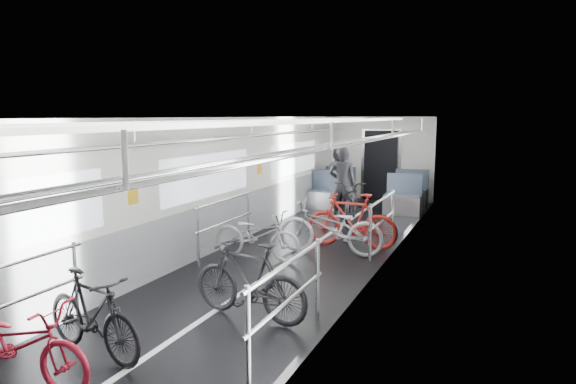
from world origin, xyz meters
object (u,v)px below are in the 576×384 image
bike_right_mid (330,227)px  person_standing (342,184)px  bike_aisle (352,201)px  person_seated (337,177)px  bike_left_near (18,344)px  bike_left_mid (92,314)px  bike_right_near (249,280)px  bike_right_far (351,220)px  bike_left_far (257,235)px

bike_right_mid → person_standing: (-0.65, 2.85, 0.38)m
bike_aisle → person_seated: (-1.00, 2.06, 0.29)m
bike_left_near → person_seated: (-0.18, 10.14, 0.39)m
bike_left_mid → bike_right_near: bike_right_near is taller
bike_left_near → bike_left_mid: size_ratio=1.04×
bike_aisle → person_standing: bearing=149.2°
bike_left_near → bike_right_near: bearing=-33.5°
bike_right_near → bike_right_far: size_ratio=0.93×
bike_left_mid → person_seated: 9.44m
bike_aisle → person_seated: person_seated is taller
person_standing → bike_aisle: bearing=148.6°
person_standing → bike_left_far: bearing=72.6°
bike_left_near → bike_right_far: (1.41, 5.93, 0.11)m
person_seated → bike_aisle: bearing=115.7°
bike_left_mid → bike_aisle: 7.39m
bike_left_near → bike_left_far: (0.13, 4.59, 0.02)m
bike_left_mid → person_seated: person_seated is taller
bike_left_far → person_standing: bearing=-5.7°
bike_right_near → bike_aisle: bike_aisle is taller
bike_left_near → person_standing: size_ratio=0.89×
bike_right_far → person_standing: 2.43m
bike_right_far → person_standing: person_standing is taller
bike_left_near → person_standing: (0.55, 8.18, 0.46)m
person_standing → person_seated: size_ratio=1.09×
bike_right_mid → bike_left_far: bearing=-61.0°
bike_right_near → person_seated: 8.06m
bike_right_far → bike_aisle: (-0.60, 2.15, -0.02)m
bike_left_near → bike_left_mid: (0.18, 0.72, 0.04)m
bike_left_near → bike_aisle: size_ratio=0.81×
person_seated → bike_right_near: bearing=99.7°
bike_aisle → bike_right_far: bearing=-84.6°
bike_left_mid → bike_left_far: bike_left_mid is taller
bike_left_near → bike_right_far: bike_right_far is taller
bike_left_near → bike_right_mid: size_ratio=0.83×
bike_right_mid → person_standing: size_ratio=1.07×
bike_right_near → bike_left_far: bearing=-148.1°
bike_left_mid → bike_right_mid: bearing=0.1°
bike_left_far → bike_right_mid: 1.30m
bike_right_near → bike_right_far: 3.73m
bike_right_mid → bike_right_far: 0.64m
bike_right_near → bike_aisle: 5.88m
bike_left_mid → bike_right_near: bearing=-21.7°
bike_right_far → bike_aisle: size_ratio=0.90×
bike_left_far → bike_right_far: size_ratio=0.94×
person_standing → bike_right_far: bearing=100.2°
bike_left_mid → bike_left_far: bearing=13.2°
bike_aisle → person_standing: size_ratio=1.10×
bike_left_mid → bike_left_near: bearing=178.3°
bike_left_far → person_standing: 3.64m
bike_right_near → bike_aisle: (-0.38, 5.87, 0.02)m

